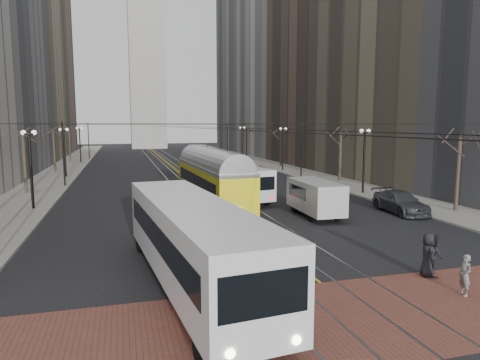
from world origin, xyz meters
TOP-DOWN VIEW (x-y plane):
  - ground at (0.00, 0.00)m, footprint 260.00×260.00m
  - sidewalk_left at (-15.00, 45.00)m, footprint 5.00×140.00m
  - sidewalk_right at (15.00, 45.00)m, footprint 5.00×140.00m
  - crosswalk_band at (0.00, -4.00)m, footprint 25.00×6.00m
  - streetcar_rails at (0.00, 45.00)m, footprint 4.80×130.00m
  - centre_lines at (0.00, 45.00)m, footprint 0.42×130.00m
  - building_left_far at (-25.50, 86.00)m, footprint 16.00×20.00m
  - building_right_mid at (25.50, 46.00)m, footprint 16.00×20.00m
  - building_right_midfar at (27.50, 66.00)m, footprint 20.00×20.00m
  - building_right_far at (25.50, 86.00)m, footprint 16.00×20.00m
  - clock_tower at (0.00, 102.00)m, footprint 12.00×12.00m
  - lamp_posts at (-0.00, 28.75)m, footprint 27.60×57.20m
  - street_trees at (0.00, 35.25)m, footprint 31.68×53.28m
  - trolley_wires at (0.00, 34.83)m, footprint 25.96×120.00m
  - transit_bus at (-4.81, 0.00)m, footprint 4.10×13.52m
  - streetcar at (-0.50, 16.83)m, footprint 3.26×14.48m
  - rear_bus at (1.80, 19.27)m, footprint 4.13×11.25m
  - cargo_van at (5.37, 10.50)m, footprint 2.26×5.57m
  - sedan_grey at (4.42, 22.00)m, footprint 2.07×4.50m
  - sedan_silver at (8.81, 38.11)m, footprint 1.63×4.66m
  - sedan_parked at (11.80, 10.00)m, footprint 2.52×5.39m
  - pedestrian_a at (4.76, -1.50)m, footprint 0.88×1.05m
  - pedestrian_b at (4.70, -3.56)m, footprint 0.43×0.60m
  - pedestrian_c at (5.03, -1.50)m, footprint 0.89×1.01m

SIDE VIEW (x-z plane):
  - ground at x=0.00m, z-range 0.00..0.00m
  - streetcar_rails at x=0.00m, z-range 0.00..0.01m
  - crosswalk_band at x=0.00m, z-range 0.00..0.01m
  - centre_lines at x=0.00m, z-range 0.01..0.01m
  - sidewalk_left at x=-15.00m, z-range 0.00..0.15m
  - sidewalk_right at x=15.00m, z-range 0.00..0.15m
  - sedan_grey at x=4.42m, z-range 0.00..1.49m
  - sedan_parked at x=11.80m, z-range 0.00..1.52m
  - sedan_silver at x=8.81m, z-range 0.00..1.54m
  - pedestrian_b at x=4.70m, z-range 0.01..1.55m
  - pedestrian_c at x=5.03m, z-range 0.01..1.76m
  - pedestrian_a at x=4.76m, z-range 0.01..1.83m
  - cargo_van at x=5.37m, z-range 0.00..2.44m
  - rear_bus at x=1.80m, z-range 0.00..2.87m
  - transit_bus at x=-4.81m, z-range 0.00..3.33m
  - streetcar at x=-0.50m, z-range 0.00..3.39m
  - street_trees at x=0.00m, z-range 0.00..5.60m
  - lamp_posts at x=0.00m, z-range 0.00..5.60m
  - trolley_wires at x=0.00m, z-range 0.47..7.07m
  - building_right_mid at x=25.50m, z-range 0.00..34.00m
  - building_left_far at x=-25.50m, z-range 0.00..40.00m
  - building_right_far at x=25.50m, z-range 0.00..40.00m
  - building_right_midfar at x=27.50m, z-range 0.00..52.00m
  - clock_tower at x=0.00m, z-range 2.96..68.96m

